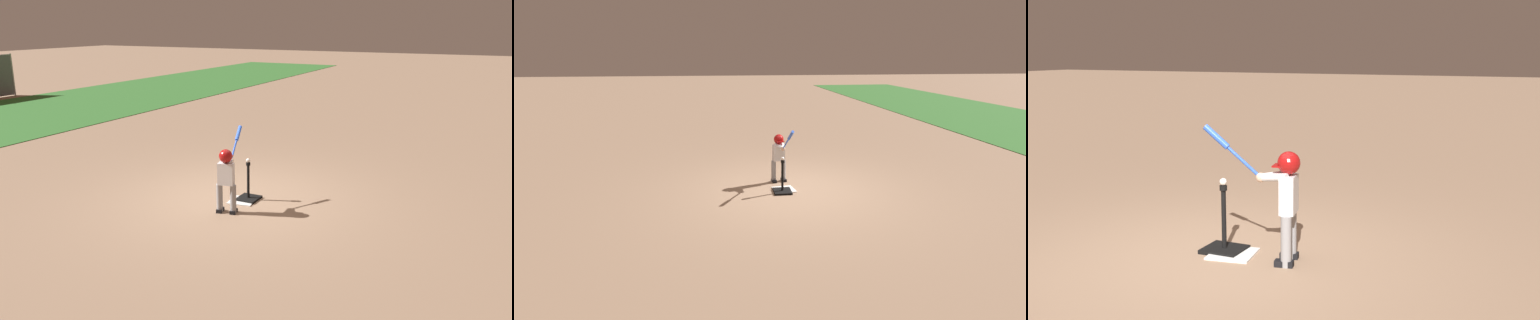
# 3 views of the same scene
# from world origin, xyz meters

# --- Properties ---
(ground_plane) EXTENTS (90.00, 90.00, 0.00)m
(ground_plane) POSITION_xyz_m (0.00, 0.00, 0.00)
(ground_plane) COLOR #93755B
(home_plate) EXTENTS (0.50, 0.50, 0.02)m
(home_plate) POSITION_xyz_m (-0.11, -0.20, 0.01)
(home_plate) COLOR white
(home_plate) RESTS_ON ground_plane
(batting_tee) EXTENTS (0.41, 0.37, 0.69)m
(batting_tee) POSITION_xyz_m (0.02, -0.26, 0.10)
(batting_tee) COLOR black
(batting_tee) RESTS_ON ground_plane
(batter_child) EXTENTS (0.94, 0.37, 1.33)m
(batter_child) POSITION_xyz_m (-0.67, -0.22, 0.70)
(batter_child) COLOR gray
(batter_child) RESTS_ON ground_plane
(baseball) EXTENTS (0.07, 0.07, 0.07)m
(baseball) POSITION_xyz_m (0.02, -0.26, 0.73)
(baseball) COLOR white
(baseball) RESTS_ON batting_tee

